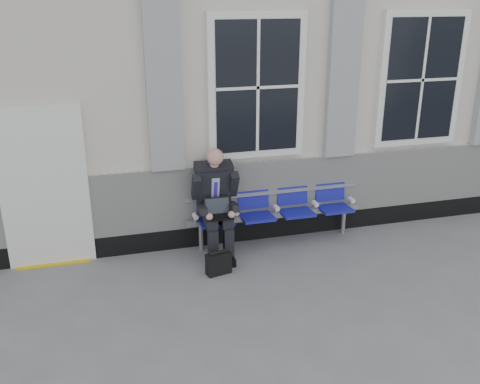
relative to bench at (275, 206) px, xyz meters
name	(u,v)px	position (x,y,z in m)	size (l,w,h in m)	color
ground	(439,265)	(1.90, -1.32, -0.55)	(70.00, 70.00, 0.00)	slate
station_building	(338,65)	(1.88, 2.15, 1.67)	(14.40, 4.40, 4.49)	beige
bench	(275,206)	(0.00, 0.00, 0.00)	(2.60, 0.47, 0.91)	#9EA0A3
businessman	(216,199)	(-0.90, -0.14, 0.26)	(0.63, 0.85, 1.52)	black
briefcase	(219,263)	(-1.02, -0.76, -0.40)	(0.35, 0.20, 0.33)	black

